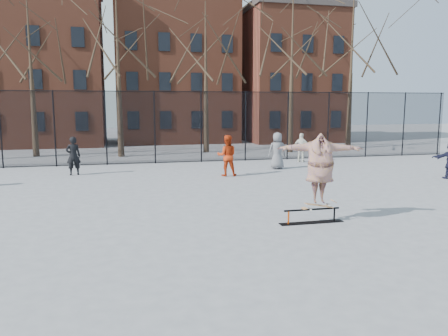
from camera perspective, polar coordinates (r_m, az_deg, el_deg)
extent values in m
plane|color=slate|center=(12.21, 2.47, -7.34)|extent=(100.00, 100.00, 0.00)
cube|color=black|center=(12.58, 11.36, -7.00)|extent=(1.87, 0.29, 0.01)
cylinder|color=#D2460C|center=(12.27, 8.43, -6.43)|extent=(0.05, 0.05, 0.38)
cylinder|color=black|center=(12.83, 14.21, -5.93)|extent=(0.05, 0.05, 0.38)
cylinder|color=black|center=(12.49, 11.41, -5.33)|extent=(1.65, 0.05, 0.05)
imported|color=#4E3584|center=(12.36, 12.44, -0.27)|extent=(2.48, 1.14, 1.95)
imported|color=black|center=(21.44, -19.08, 1.50)|extent=(0.73, 0.56, 1.79)
imported|color=#B12F0F|center=(20.03, 0.39, 1.63)|extent=(1.03, 0.87, 1.88)
imported|color=silver|center=(25.14, 10.09, 2.64)|extent=(1.01, 0.93, 1.65)
imported|color=slate|center=(22.32, 6.97, 2.26)|extent=(0.97, 0.68, 1.87)
cylinder|color=black|center=(25.07, -27.17, 4.51)|extent=(0.07, 0.07, 4.00)
cylinder|color=black|center=(24.58, -21.26, 4.81)|extent=(0.07, 0.07, 4.00)
cylinder|color=black|center=(24.36, -15.17, 5.06)|extent=(0.07, 0.07, 4.00)
cylinder|color=black|center=(24.41, -9.04, 5.25)|extent=(0.07, 0.07, 4.00)
cylinder|color=black|center=(24.74, -3.00, 5.39)|extent=(0.07, 0.07, 4.00)
cylinder|color=black|center=(25.33, 2.82, 5.46)|extent=(0.07, 0.07, 4.00)
cylinder|color=black|center=(26.17, 8.33, 5.48)|extent=(0.07, 0.07, 4.00)
cylinder|color=black|center=(27.23, 13.45, 5.45)|extent=(0.07, 0.07, 4.00)
cylinder|color=black|center=(28.49, 18.15, 5.39)|extent=(0.07, 0.07, 4.00)
cylinder|color=black|center=(29.92, 22.42, 5.30)|extent=(0.07, 0.07, 4.00)
cylinder|color=black|center=(31.50, 26.29, 5.19)|extent=(0.07, 0.07, 4.00)
cube|color=black|center=(24.55, -5.77, 5.33)|extent=(34.00, 0.01, 4.00)
cylinder|color=black|center=(24.52, -5.84, 9.91)|extent=(34.00, 0.04, 0.04)
cone|color=black|center=(29.60, -23.68, 5.80)|extent=(0.40, 0.40, 4.62)
cone|color=black|center=(27.83, -12.91, 6.17)|extent=(0.40, 0.40, 4.62)
cone|color=black|center=(29.68, -2.18, 6.50)|extent=(0.40, 0.40, 4.62)
cone|color=black|center=(29.99, 8.74, 6.43)|extent=(0.40, 0.40, 4.62)
cone|color=black|center=(33.57, 16.69, 6.38)|extent=(0.40, 0.40, 4.62)
cube|color=brown|center=(37.85, -22.54, 11.89)|extent=(9.00, 7.00, 12.00)
cube|color=brown|center=(37.74, -6.21, 13.25)|extent=(10.00, 7.00, 13.00)
cube|color=brown|center=(40.16, 8.41, 11.49)|extent=(8.00, 7.00, 11.00)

